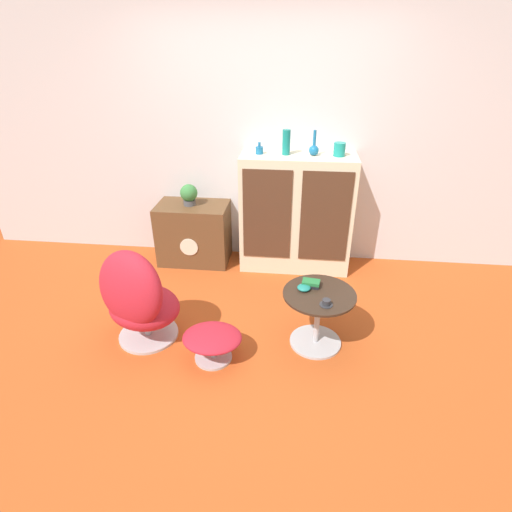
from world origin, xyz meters
The scene contains 15 objects.
ground_plane centered at (0.00, 0.00, 0.00)m, with size 12.00×12.00×0.00m, color #B74C1E.
wall_back centered at (0.00, 1.59, 1.30)m, with size 6.40×0.06×2.60m.
sideboard centered at (0.35, 1.33, 0.60)m, with size 1.12×0.46×1.20m.
tv_console centered at (-0.73, 1.33, 0.32)m, with size 0.74×0.47×0.65m.
egg_chair centered at (-0.83, -0.05, 0.40)m, with size 0.75×0.73×0.84m.
ottoman centered at (-0.22, -0.20, 0.18)m, with size 0.45×0.38×0.25m.
coffee_table centered at (0.56, 0.07, 0.29)m, with size 0.55×0.55×0.48m.
vase_leftmost centered at (-0.02, 1.34, 1.23)m, with size 0.07×0.07×0.11m.
vase_inner_left centered at (0.23, 1.34, 1.31)m, with size 0.08×0.08×0.23m.
vase_inner_right centered at (0.49, 1.34, 1.26)m, with size 0.09×0.09×0.23m.
vase_rightmost centered at (0.73, 1.34, 1.26)m, with size 0.11×0.11×0.13m.
potted_plant centered at (-0.75, 1.33, 0.76)m, with size 0.18×0.18×0.22m.
teacup centered at (0.61, -0.08, 0.50)m, with size 0.10×0.10×0.05m.
book_stack centered at (0.50, 0.16, 0.50)m, with size 0.14×0.10×0.05m.
bowl centered at (0.45, 0.10, 0.50)m, with size 0.10×0.10×0.04m.
Camera 1 is at (0.36, -2.48, 2.16)m, focal length 28.00 mm.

